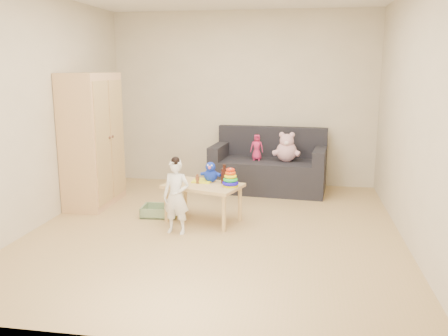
% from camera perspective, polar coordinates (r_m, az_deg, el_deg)
% --- Properties ---
extents(room, '(4.50, 4.50, 4.50)m').
position_cam_1_polar(room, '(5.05, -1.04, 6.68)').
color(room, tan).
rests_on(room, ground).
extents(wardrobe, '(0.47, 0.95, 1.71)m').
position_cam_1_polar(wardrobe, '(6.34, -15.54, 3.25)').
color(wardrobe, tan).
rests_on(wardrobe, ground).
extents(sofa, '(1.69, 0.96, 0.46)m').
position_cam_1_polar(sofa, '(6.94, 5.33, -0.89)').
color(sofa, black).
rests_on(sofa, ground).
extents(play_table, '(0.97, 0.76, 0.45)m').
position_cam_1_polar(play_table, '(5.53, -2.51, -4.22)').
color(play_table, tan).
rests_on(play_table, ground).
extents(storage_bin, '(0.44, 0.34, 0.13)m').
position_cam_1_polar(storage_bin, '(5.83, -7.73, -5.13)').
color(storage_bin, gray).
rests_on(storage_bin, ground).
extents(toddler, '(0.32, 0.24, 0.80)m').
position_cam_1_polar(toddler, '(5.13, -5.77, -3.53)').
color(toddler, white).
rests_on(toddler, ground).
extents(pink_bear, '(0.38, 0.35, 0.35)m').
position_cam_1_polar(pink_bear, '(6.79, 7.54, 2.27)').
color(pink_bear, '#DFA4B3').
rests_on(pink_bear, sofa).
extents(doll, '(0.19, 0.13, 0.37)m').
position_cam_1_polar(doll, '(6.84, 3.97, 2.47)').
color(doll, '#CA255C').
rests_on(doll, sofa).
extents(ring_stacker, '(0.19, 0.19, 0.21)m').
position_cam_1_polar(ring_stacker, '(5.35, 0.78, -1.36)').
color(ring_stacker, '#CAC80A').
rests_on(ring_stacker, play_table).
extents(brown_bottle, '(0.08, 0.08, 0.23)m').
position_cam_1_polar(brown_bottle, '(5.49, 0.03, -0.89)').
color(brown_bottle, black).
rests_on(brown_bottle, play_table).
extents(blue_plush, '(0.25, 0.23, 0.24)m').
position_cam_1_polar(blue_plush, '(5.57, -1.61, -0.44)').
color(blue_plush, '#152FBF').
rests_on(blue_plush, play_table).
extents(wooden_figure, '(0.05, 0.05, 0.12)m').
position_cam_1_polar(wooden_figure, '(5.50, -3.21, -1.30)').
color(wooden_figure, brown).
rests_on(wooden_figure, play_table).
extents(yellow_book, '(0.24, 0.24, 0.02)m').
position_cam_1_polar(yellow_book, '(5.62, -2.59, -1.53)').
color(yellow_book, '#FAFB1A').
rests_on(yellow_book, play_table).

